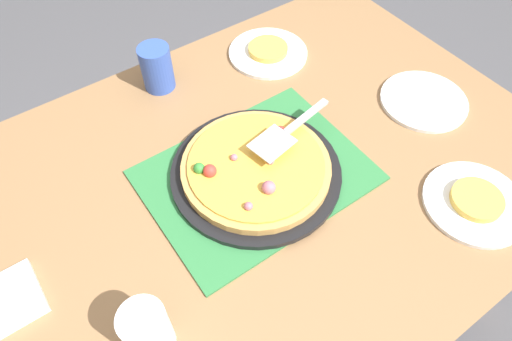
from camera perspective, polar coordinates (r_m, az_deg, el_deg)
The scene contains 14 objects.
ground_plane at distance 1.69m, azimuth 0.00°, elevation -16.05°, with size 8.00×8.00×0.00m, color #4C4C51.
dining_table at distance 1.12m, azimuth 0.00°, elevation -4.02°, with size 1.40×1.00×0.75m.
placemat at distance 1.03m, azimuth 0.00°, elevation -0.58°, with size 0.48×0.36×0.01m, color #2D753D.
pizza_pan at distance 1.02m, azimuth 0.00°, elevation -0.24°, with size 0.38×0.38×0.01m, color black.
pizza at distance 1.01m, azimuth -0.05°, elevation 0.44°, with size 0.33×0.33×0.05m.
plate_near_left at distance 1.33m, azimuth 1.50°, elevation 14.40°, with size 0.22×0.22×0.01m, color white.
plate_far_right at distance 1.09m, azimuth 25.51°, elevation -3.65°, with size 0.22×0.22×0.01m, color white.
plate_side at distance 1.26m, azimuth 20.10°, elevation 8.14°, with size 0.22×0.22×0.01m, color white.
served_slice_left at distance 1.32m, azimuth 1.51°, elevation 14.85°, with size 0.11×0.11×0.02m, color #EAB747.
served_slice_right at distance 1.08m, azimuth 25.75°, elevation -3.27°, with size 0.11×0.11×0.02m, color #EAB747.
cup_far at distance 0.83m, azimuth -13.35°, elevation -18.82°, with size 0.08×0.08×0.12m, color white.
cup_corner at distance 1.22m, azimuth -12.23°, elevation 12.36°, with size 0.08×0.08×0.12m, color #3351AD.
pizza_server at distance 1.02m, azimuth 3.84°, elevation 4.82°, with size 0.23×0.09×0.01m.
napkin_stack at distance 0.99m, azimuth -28.53°, elevation -14.08°, with size 0.12×0.12×0.02m, color white.
Camera 1 is at (0.36, 0.50, 1.58)m, focal length 32.22 mm.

